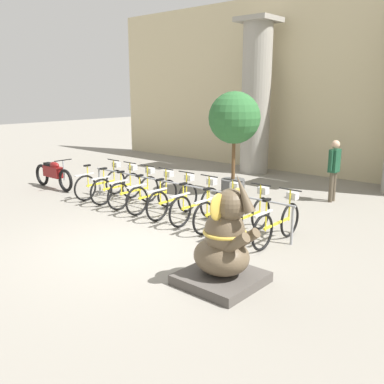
# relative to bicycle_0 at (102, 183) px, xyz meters

# --- Properties ---
(ground_plane) EXTENTS (60.00, 60.00, 0.00)m
(ground_plane) POSITION_rel_bicycle_0_xyz_m (3.53, -1.84, -0.41)
(ground_plane) COLOR gray
(building_facade) EXTENTS (20.00, 0.20, 6.00)m
(building_facade) POSITION_rel_bicycle_0_xyz_m (3.53, 6.76, 2.59)
(building_facade) COLOR #C6B78E
(building_facade) RESTS_ON ground_plane
(column_left) EXTENTS (1.23, 1.23, 5.16)m
(column_left) POSITION_rel_bicycle_0_xyz_m (1.09, 5.76, 2.22)
(column_left) COLOR gray
(column_left) RESTS_ON ground_plane
(bike_rack) EXTENTS (6.01, 0.05, 0.77)m
(bike_rack) POSITION_rel_bicycle_0_xyz_m (2.71, 0.11, 0.24)
(bike_rack) COLOR gray
(bike_rack) RESTS_ON ground_plane
(bicycle_0) EXTENTS (0.48, 1.69, 0.98)m
(bicycle_0) POSITION_rel_bicycle_0_xyz_m (0.00, 0.00, 0.00)
(bicycle_0) COLOR black
(bicycle_0) RESTS_ON ground_plane
(bicycle_1) EXTENTS (0.48, 1.69, 0.98)m
(bicycle_1) POSITION_rel_bicycle_0_xyz_m (0.68, 0.01, 0.00)
(bicycle_1) COLOR black
(bicycle_1) RESTS_ON ground_plane
(bicycle_2) EXTENTS (0.48, 1.69, 0.98)m
(bicycle_2) POSITION_rel_bicycle_0_xyz_m (1.35, 0.01, 0.00)
(bicycle_2) COLOR black
(bicycle_2) RESTS_ON ground_plane
(bicycle_3) EXTENTS (0.48, 1.69, 0.98)m
(bicycle_3) POSITION_rel_bicycle_0_xyz_m (2.03, 0.00, 0.00)
(bicycle_3) COLOR black
(bicycle_3) RESTS_ON ground_plane
(bicycle_4) EXTENTS (0.48, 1.69, 0.98)m
(bicycle_4) POSITION_rel_bicycle_0_xyz_m (2.71, -0.00, 0.00)
(bicycle_4) COLOR black
(bicycle_4) RESTS_ON ground_plane
(bicycle_5) EXTENTS (0.48, 1.69, 0.98)m
(bicycle_5) POSITION_rel_bicycle_0_xyz_m (3.38, 0.01, 0.00)
(bicycle_5) COLOR black
(bicycle_5) RESTS_ON ground_plane
(bicycle_6) EXTENTS (0.48, 1.69, 0.98)m
(bicycle_6) POSITION_rel_bicycle_0_xyz_m (4.06, -0.02, 0.00)
(bicycle_6) COLOR black
(bicycle_6) RESTS_ON ground_plane
(bicycle_7) EXTENTS (0.48, 1.69, 0.98)m
(bicycle_7) POSITION_rel_bicycle_0_xyz_m (4.73, 0.02, 0.00)
(bicycle_7) COLOR black
(bicycle_7) RESTS_ON ground_plane
(bicycle_8) EXTENTS (0.48, 1.69, 0.98)m
(bicycle_8) POSITION_rel_bicycle_0_xyz_m (5.41, 0.01, 0.00)
(bicycle_8) COLOR black
(bicycle_8) RESTS_ON ground_plane
(elephant_statue) EXTENTS (1.13, 1.13, 1.75)m
(elephant_statue) POSITION_rel_bicycle_0_xyz_m (5.72, -2.09, 0.19)
(elephant_statue) COLOR #4C4742
(elephant_statue) RESTS_ON ground_plane
(motorcycle) EXTENTS (1.92, 0.55, 0.92)m
(motorcycle) POSITION_rel_bicycle_0_xyz_m (-1.92, -0.30, 0.04)
(motorcycle) COLOR black
(motorcycle) RESTS_ON ground_plane
(person_pedestrian) EXTENTS (0.21, 0.47, 1.60)m
(person_pedestrian) POSITION_rel_bicycle_0_xyz_m (4.89, 3.68, 0.55)
(person_pedestrian) COLOR brown
(person_pedestrian) RESTS_ON ground_plane
(potted_tree) EXTENTS (1.41, 1.41, 2.82)m
(potted_tree) POSITION_rel_bicycle_0_xyz_m (2.46, 2.63, 1.59)
(potted_tree) COLOR #4C4C4C
(potted_tree) RESTS_ON ground_plane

